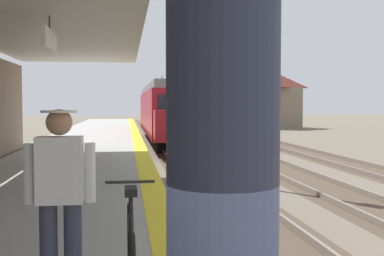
{
  "coord_description": "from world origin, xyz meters",
  "views": [
    {
      "loc": [
        -0.78,
        0.34,
        2.61
      ],
      "look_at": [
        0.62,
        10.41,
        2.1
      ],
      "focal_mm": 44.36,
      "sensor_mm": 36.0,
      "label": 1
    }
  ],
  "objects_px": {
    "commuter_person": "(60,196)",
    "bicycle_beside_commuter": "(131,253)",
    "distant_trackside_house": "(269,98)",
    "rail_signal_post": "(264,85)",
    "approaching_train": "(167,111)"
  },
  "relations": [
    {
      "from": "bicycle_beside_commuter",
      "to": "distant_trackside_house",
      "type": "xyz_separation_m",
      "value": [
        15.56,
        46.42,
        2.04
      ]
    },
    {
      "from": "distant_trackside_house",
      "to": "commuter_person",
      "type": "bearing_deg",
      "value": -109.13
    },
    {
      "from": "rail_signal_post",
      "to": "approaching_train",
      "type": "bearing_deg",
      "value": 94.95
    },
    {
      "from": "commuter_person",
      "to": "bicycle_beside_commuter",
      "type": "relative_size",
      "value": 0.92
    },
    {
      "from": "commuter_person",
      "to": "distant_trackside_house",
      "type": "height_order",
      "value": "distant_trackside_house"
    },
    {
      "from": "commuter_person",
      "to": "rail_signal_post",
      "type": "xyz_separation_m",
      "value": [
        4.77,
        10.05,
        1.35
      ]
    },
    {
      "from": "commuter_person",
      "to": "distant_trackside_house",
      "type": "xyz_separation_m",
      "value": [
        16.14,
        46.53,
        1.5
      ]
    },
    {
      "from": "commuter_person",
      "to": "distant_trackside_house",
      "type": "bearing_deg",
      "value": 70.87
    },
    {
      "from": "distant_trackside_house",
      "to": "rail_signal_post",
      "type": "bearing_deg",
      "value": -107.32
    },
    {
      "from": "approaching_train",
      "to": "bicycle_beside_commuter",
      "type": "relative_size",
      "value": 10.77
    },
    {
      "from": "approaching_train",
      "to": "commuter_person",
      "type": "distance_m",
      "value": 27.8
    },
    {
      "from": "bicycle_beside_commuter",
      "to": "rail_signal_post",
      "type": "relative_size",
      "value": 0.35
    },
    {
      "from": "commuter_person",
      "to": "bicycle_beside_commuter",
      "type": "xyz_separation_m",
      "value": [
        0.59,
        0.11,
        -0.55
      ]
    },
    {
      "from": "rail_signal_post",
      "to": "commuter_person",
      "type": "bearing_deg",
      "value": -115.36
    },
    {
      "from": "bicycle_beside_commuter",
      "to": "commuter_person",
      "type": "bearing_deg",
      "value": -169.03
    }
  ]
}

